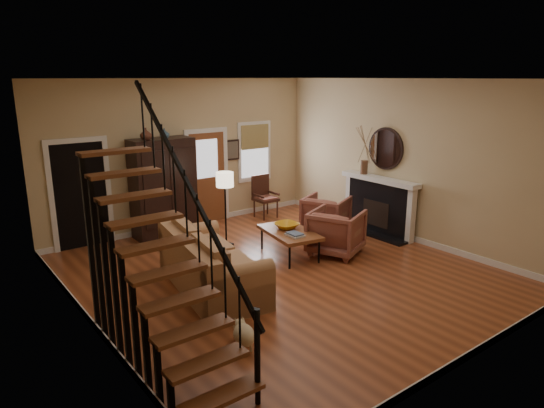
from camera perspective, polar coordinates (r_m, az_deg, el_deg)
room at (r=9.32m, az=-7.62°, el=3.32°), size 7.00×7.33×3.30m
staircase at (r=5.61m, az=-13.03°, el=-3.62°), size 0.94×2.80×3.20m
fireplace at (r=10.78m, az=12.59°, el=0.48°), size 0.33×1.95×2.30m
armoire at (r=10.50m, az=-12.67°, el=1.84°), size 1.30×0.60×2.10m
vase_a at (r=10.08m, az=-14.63°, el=7.98°), size 0.24×0.24×0.25m
vase_b at (r=10.24m, az=-12.54°, el=8.10°), size 0.20×0.20×0.21m
sofa at (r=7.89m, az=-7.13°, el=-6.78°), size 1.42×2.56×0.90m
coffee_table at (r=9.27m, az=2.05°, el=-4.65°), size 0.99×1.43×0.50m
bowl at (r=9.32m, az=1.72°, el=-2.56°), size 0.45×0.45×0.11m
books at (r=8.89m, az=2.69°, el=-3.59°), size 0.24×0.33×0.06m
armchair_left at (r=9.43m, az=7.54°, el=-3.27°), size 1.25×1.24×0.87m
armchair_right at (r=10.63m, az=6.38°, el=-1.26°), size 1.20×1.19×0.83m
floor_lamp at (r=9.72m, az=-5.49°, el=-0.66°), size 0.43×0.43×1.52m
side_chair at (r=11.72m, az=-0.74°, el=0.83°), size 0.54×0.54×1.02m
dog at (r=6.34m, az=-3.31°, el=-15.29°), size 0.38×0.50×0.32m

